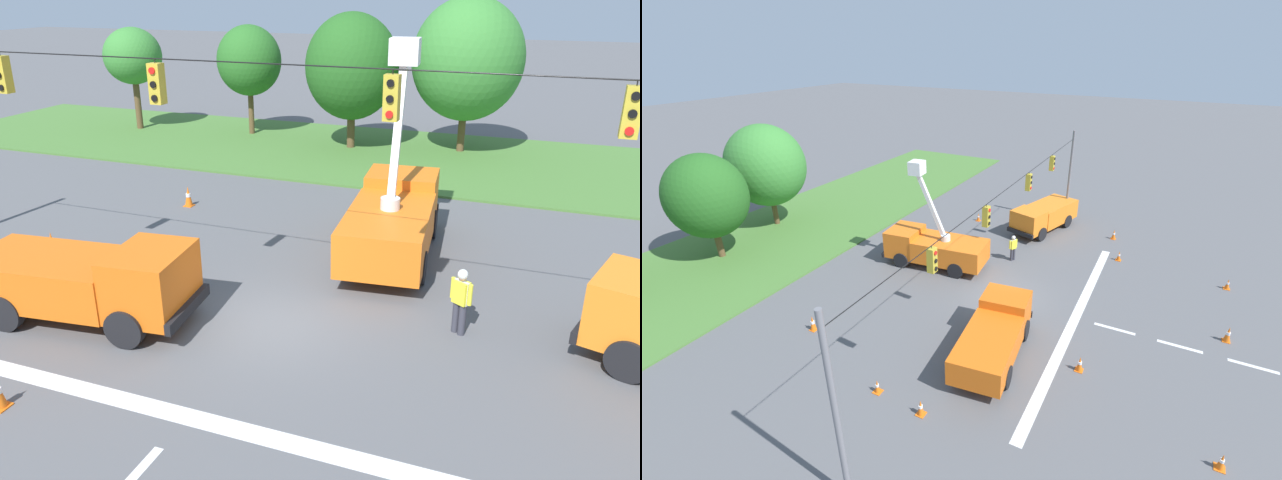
% 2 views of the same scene
% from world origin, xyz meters
% --- Properties ---
extents(ground_plane, '(200.00, 200.00, 0.00)m').
position_xyz_m(ground_plane, '(0.00, 0.00, 0.00)').
color(ground_plane, '#565659').
extents(grass_verge, '(56.00, 12.00, 0.10)m').
position_xyz_m(grass_verge, '(0.00, 18.00, 0.05)').
color(grass_verge, '#477533').
rests_on(grass_verge, ground).
extents(lane_markings, '(17.60, 15.25, 0.01)m').
position_xyz_m(lane_markings, '(0.00, -5.51, 0.00)').
color(lane_markings, silver).
rests_on(lane_markings, ground).
extents(signal_gantry, '(26.20, 0.33, 7.20)m').
position_xyz_m(signal_gantry, '(0.02, -0.00, 4.58)').
color(signal_gantry, slate).
rests_on(signal_gantry, ground).
extents(tree_far_west, '(3.35, 3.50, 6.01)m').
position_xyz_m(tree_far_west, '(-17.48, 18.85, 4.35)').
color(tree_far_west, brown).
rests_on(tree_far_west, ground).
extents(tree_west, '(3.66, 3.71, 6.23)m').
position_xyz_m(tree_west, '(-10.43, 19.98, 4.25)').
color(tree_west, brown).
rests_on(tree_west, ground).
extents(tree_centre, '(4.84, 5.08, 7.03)m').
position_xyz_m(tree_centre, '(-3.91, 18.80, 4.31)').
color(tree_centre, brown).
rests_on(tree_centre, ground).
extents(tree_east, '(5.59, 5.86, 7.81)m').
position_xyz_m(tree_east, '(1.77, 20.04, 4.76)').
color(tree_east, brown).
rests_on(tree_east, ground).
extents(utility_truck_bucket_lift, '(3.17, 6.79, 6.74)m').
position_xyz_m(utility_truck_bucket_lift, '(1.79, 5.62, 1.35)').
color(utility_truck_bucket_lift, orange).
rests_on(utility_truck_bucket_lift, ground).
extents(utility_truck_support_near, '(6.19, 3.00, 2.13)m').
position_xyz_m(utility_truck_support_near, '(-4.53, -1.35, 1.13)').
color(utility_truck_support_near, orange).
rests_on(utility_truck_support_near, ground).
extents(road_worker, '(0.58, 0.41, 1.77)m').
position_xyz_m(road_worker, '(4.65, 1.29, 1.00)').
color(road_worker, '#383842').
rests_on(road_worker, ground).
extents(traffic_cone_foreground_right, '(0.36, 0.36, 0.62)m').
position_xyz_m(traffic_cone_foreground_right, '(-8.95, 1.99, 0.29)').
color(traffic_cone_foreground_right, orange).
rests_on(traffic_cone_foreground_right, ground).
extents(traffic_cone_mid_left, '(0.36, 0.36, 0.81)m').
position_xyz_m(traffic_cone_mid_left, '(-7.04, 7.46, 0.40)').
color(traffic_cone_mid_left, orange).
rests_on(traffic_cone_mid_left, ground).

